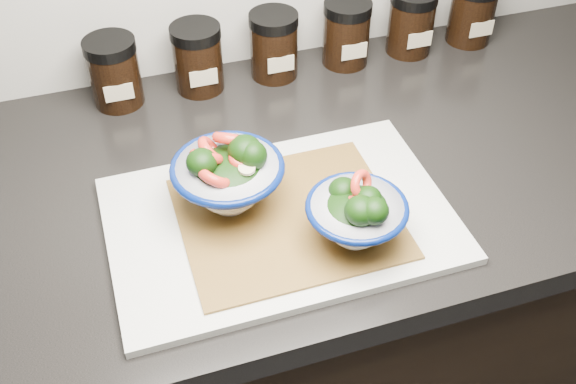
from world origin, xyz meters
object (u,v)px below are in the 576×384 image
object	(u,v)px
spice_jar_d	(346,33)
spice_jar_c	(274,45)
spice_jar_e	(411,22)
spice_jar_a	(114,72)
cutting_board	(280,220)
spice_jar_b	(198,58)
spice_jar_f	(472,12)
bowl_left	(228,176)
bowl_right	(357,215)

from	to	relation	value
spice_jar_d	spice_jar_c	bearing A→B (deg)	180.00
spice_jar_d	spice_jar_e	world-z (taller)	same
spice_jar_a	spice_jar_e	size ratio (longest dim) A/B	1.00
cutting_board	spice_jar_a	bearing A→B (deg)	115.59
spice_jar_b	spice_jar_e	bearing A→B (deg)	0.00
spice_jar_a	spice_jar_b	xyz separation A→B (m)	(0.13, 0.00, 0.00)
spice_jar_d	spice_jar_f	xyz separation A→B (m)	(0.24, 0.00, 0.00)
spice_jar_c	spice_jar_d	bearing A→B (deg)	0.00
spice_jar_b	spice_jar_c	xyz separation A→B (m)	(0.13, 0.00, 0.00)
bowl_left	bowl_right	bearing A→B (deg)	-39.85
spice_jar_e	spice_jar_f	world-z (taller)	same
spice_jar_d	spice_jar_b	bearing A→B (deg)	180.00
cutting_board	spice_jar_e	size ratio (longest dim) A/B	3.98
bowl_right	spice_jar_c	xyz separation A→B (m)	(0.02, 0.42, -0.00)
bowl_right	spice_jar_b	xyz separation A→B (m)	(-0.11, 0.42, -0.00)
bowl_left	spice_jar_d	distance (m)	0.42
spice_jar_c	spice_jar_d	distance (m)	0.13
spice_jar_d	spice_jar_f	distance (m)	0.24
bowl_right	spice_jar_c	distance (m)	0.42
bowl_left	spice_jar_f	bearing A→B (deg)	29.94
spice_jar_a	spice_jar_d	distance (m)	0.39
spice_jar_c	spice_jar_f	distance (m)	0.37
bowl_right	spice_jar_a	world-z (taller)	bowl_right
spice_jar_e	spice_jar_a	bearing A→B (deg)	180.00
spice_jar_a	spice_jar_f	size ratio (longest dim) A/B	1.00
bowl_left	spice_jar_c	distance (m)	0.34
cutting_board	bowl_left	bearing A→B (deg)	143.69
spice_jar_b	bowl_left	bearing A→B (deg)	-94.80
bowl_left	spice_jar_b	size ratio (longest dim) A/B	1.32
bowl_left	spice_jar_a	world-z (taller)	bowl_left
spice_jar_b	spice_jar_e	world-z (taller)	same
cutting_board	spice_jar_a	size ratio (longest dim) A/B	3.98
bowl_right	spice_jar_d	size ratio (longest dim) A/B	1.13
cutting_board	spice_jar_a	world-z (taller)	spice_jar_a
spice_jar_a	spice_jar_e	bearing A→B (deg)	0.00
spice_jar_b	bowl_right	bearing A→B (deg)	-75.33
cutting_board	spice_jar_b	size ratio (longest dim) A/B	3.98
bowl_left	spice_jar_f	world-z (taller)	bowl_left
spice_jar_e	spice_jar_c	bearing A→B (deg)	180.00
cutting_board	spice_jar_d	xyz separation A→B (m)	(0.23, 0.35, 0.05)
bowl_left	spice_jar_a	bearing A→B (deg)	109.72
spice_jar_b	spice_jar_f	size ratio (longest dim) A/B	1.00
bowl_right	spice_jar_e	world-z (taller)	bowl_right
spice_jar_d	cutting_board	bearing A→B (deg)	-123.47
spice_jar_b	spice_jar_e	xyz separation A→B (m)	(0.38, 0.00, 0.00)
cutting_board	bowl_left	size ratio (longest dim) A/B	3.02
bowl_right	spice_jar_b	size ratio (longest dim) A/B	1.13
spice_jar_b	spice_jar_c	size ratio (longest dim) A/B	1.00
bowl_right	spice_jar_f	world-z (taller)	bowl_right
spice_jar_f	cutting_board	bearing A→B (deg)	-143.75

